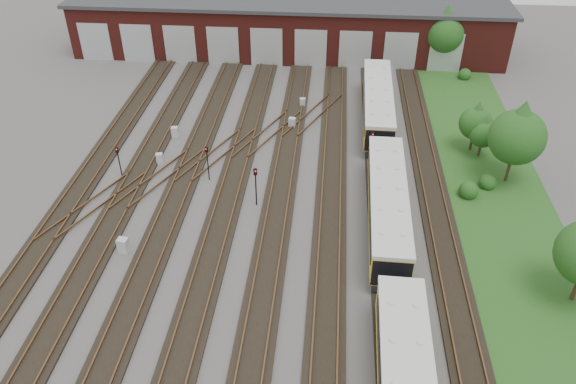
{
  "coord_description": "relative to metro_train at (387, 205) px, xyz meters",
  "views": [
    {
      "loc": [
        5.7,
        -26.87,
        25.86
      ],
      "look_at": [
        2.83,
        6.35,
        2.0
      ],
      "focal_mm": 35.0,
      "sensor_mm": 36.0,
      "label": 1
    }
  ],
  "objects": [
    {
      "name": "maintenance_shed",
      "position": [
        -10.01,
        34.4,
        1.35
      ],
      "size": [
        51.0,
        12.5,
        6.35
      ],
      "color": "#571A15",
      "rests_on": "ground"
    },
    {
      "name": "relay_cabinet_1",
      "position": [
        -18.49,
        11.4,
        -1.36
      ],
      "size": [
        0.65,
        0.56,
        0.99
      ],
      "primitive_type": "cube",
      "rotation": [
        0.0,
        0.0,
        0.12
      ],
      "color": "#B3B5B9",
      "rests_on": "ground"
    },
    {
      "name": "bush_0",
      "position": [
        6.66,
        4.23,
        -1.1
      ],
      "size": [
        1.51,
        1.51,
        1.51
      ],
      "primitive_type": "sphere",
      "color": "#1A4213",
      "rests_on": "ground"
    },
    {
      "name": "tree_1",
      "position": [
        8.09,
        11.36,
        1.16
      ],
      "size": [
        2.83,
        2.83,
        4.7
      ],
      "color": "#382719",
      "rests_on": "ground"
    },
    {
      "name": "tree_3",
      "position": [
        8.62,
        10.34,
        0.66
      ],
      "size": [
        2.37,
        2.37,
        3.92
      ],
      "color": "#382719",
      "rests_on": "ground"
    },
    {
      "name": "grass_verge",
      "position": [
        9.0,
        4.43,
        -1.83
      ],
      "size": [
        8.0,
        55.0,
        0.05
      ],
      "primitive_type": "cube",
      "color": "#224F1A",
      "rests_on": "ground"
    },
    {
      "name": "relay_cabinet_2",
      "position": [
        -18.65,
        6.85,
        -1.39
      ],
      "size": [
        0.66,
        0.6,
        0.93
      ],
      "primitive_type": "cube",
      "rotation": [
        0.0,
        0.0,
        0.27
      ],
      "color": "#B3B5B9",
      "rests_on": "ground"
    },
    {
      "name": "relay_cabinet_0",
      "position": [
        -18.03,
        -4.48,
        -1.29
      ],
      "size": [
        0.76,
        0.66,
        1.14
      ],
      "primitive_type": "cube",
      "rotation": [
        0.0,
        0.0,
        -0.14
      ],
      "color": "#B3B5B9",
      "rests_on": "ground"
    },
    {
      "name": "relay_cabinet_4",
      "position": [
        -7.93,
        14.05,
        -1.36
      ],
      "size": [
        0.69,
        0.61,
        1.0
      ],
      "primitive_type": "cube",
      "rotation": [
        0.0,
        0.0,
        -0.21
      ],
      "color": "#B3B5B9",
      "rests_on": "ground"
    },
    {
      "name": "signal_mast_2",
      "position": [
        -9.67,
        1.68,
        0.26
      ],
      "size": [
        0.3,
        0.29,
        3.3
      ],
      "rotation": [
        0.0,
        0.0,
        0.31
      ],
      "color": "black",
      "rests_on": "ground"
    },
    {
      "name": "ground",
      "position": [
        -10.0,
        -5.57,
        -1.86
      ],
      "size": [
        120.0,
        120.0,
        0.0
      ],
      "primitive_type": "plane",
      "color": "#44423F",
      "rests_on": "ground"
    },
    {
      "name": "signal_mast_3",
      "position": [
        -0.78,
        8.58,
        0.02
      ],
      "size": [
        0.26,
        0.25,
        2.91
      ],
      "rotation": [
        0.0,
        0.0,
        0.07
      ],
      "color": "black",
      "rests_on": "ground"
    },
    {
      "name": "bush_1",
      "position": [
        8.4,
        5.6,
        -1.18
      ],
      "size": [
        1.36,
        1.36,
        1.36
      ],
      "primitive_type": "sphere",
      "color": "#1A4213",
      "rests_on": "ground"
    },
    {
      "name": "track_network",
      "position": [
        -10.17,
        -4.98,
        -1.75
      ],
      "size": [
        30.4,
        70.0,
        0.33
      ],
      "color": "black",
      "rests_on": "ground"
    },
    {
      "name": "tree_0",
      "position": [
        7.75,
        29.43,
        2.8
      ],
      "size": [
        4.38,
        4.38,
        7.25
      ],
      "color": "#382719",
      "rests_on": "ground"
    },
    {
      "name": "signal_mast_0",
      "position": [
        -21.22,
        4.57,
        -0.04
      ],
      "size": [
        0.26,
        0.25,
        2.81
      ],
      "rotation": [
        0.0,
        0.0,
        0.16
      ],
      "color": "black",
      "rests_on": "ground"
    },
    {
      "name": "metro_train",
      "position": [
        0.0,
        0.0,
        0.0
      ],
      "size": [
        2.89,
        46.48,
        2.98
      ],
      "rotation": [
        0.0,
        0.0,
        -0.02
      ],
      "color": "black",
      "rests_on": "ground"
    },
    {
      "name": "bush_2",
      "position": [
        10.12,
        26.67,
        -1.17
      ],
      "size": [
        1.38,
        1.38,
        1.38
      ],
      "primitive_type": "sphere",
      "color": "#1A4213",
      "rests_on": "ground"
    },
    {
      "name": "relay_cabinet_3",
      "position": [
        -7.24,
        18.46,
        -1.4
      ],
      "size": [
        0.56,
        0.47,
        0.91
      ],
      "primitive_type": "cube",
      "rotation": [
        0.0,
        0.0,
        0.03
      ],
      "color": "#B3B5B9",
      "rests_on": "ground"
    },
    {
      "name": "signal_mast_1",
      "position": [
        -13.97,
        4.74,
        0.11
      ],
      "size": [
        0.26,
        0.25,
        3.1
      ],
      "rotation": [
        0.0,
        0.0,
        -0.33
      ],
      "color": "black",
      "rests_on": "ground"
    },
    {
      "name": "tree_2",
      "position": [
        10.1,
        6.62,
        2.79
      ],
      "size": [
        4.37,
        4.37,
        7.23
      ],
      "color": "#382719",
      "rests_on": "ground"
    }
  ]
}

